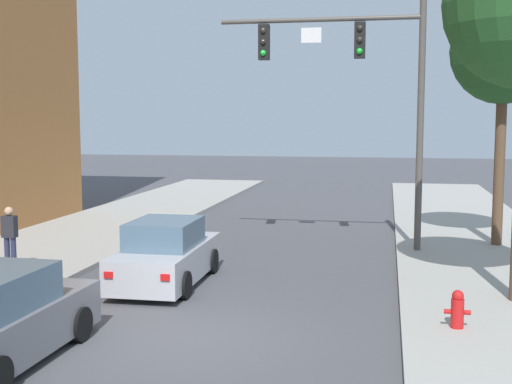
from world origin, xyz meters
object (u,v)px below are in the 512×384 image
(traffic_signal_mast, at_px, (363,75))
(street_tree_second, at_px, (504,53))
(car_lead_silver, at_px, (166,255))
(fire_hydrant, at_px, (457,309))
(pedestrian_sidewalk_left_walker, at_px, (10,235))

(traffic_signal_mast, bearing_deg, street_tree_second, 17.99)
(street_tree_second, bearing_deg, car_lead_silver, -144.25)
(traffic_signal_mast, height_order, street_tree_second, traffic_signal_mast)
(traffic_signal_mast, height_order, fire_hydrant, traffic_signal_mast)
(fire_hydrant, distance_m, street_tree_second, 10.71)
(car_lead_silver, distance_m, fire_hydrant, 7.14)
(fire_hydrant, bearing_deg, pedestrian_sidewalk_left_walker, 165.26)
(car_lead_silver, distance_m, pedestrian_sidewalk_left_walker, 4.26)
(traffic_signal_mast, xyz_separation_m, car_lead_silver, (-4.49, -4.87, -4.59))
(traffic_signal_mast, bearing_deg, pedestrian_sidewalk_left_walker, -151.40)
(traffic_signal_mast, relative_size, street_tree_second, 1.00)
(traffic_signal_mast, xyz_separation_m, fire_hydrant, (2.10, -7.61, -4.81))
(car_lead_silver, height_order, fire_hydrant, car_lead_silver)
(fire_hydrant, bearing_deg, traffic_signal_mast, 105.44)
(pedestrian_sidewalk_left_walker, xyz_separation_m, fire_hydrant, (10.84, -2.85, -0.56))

